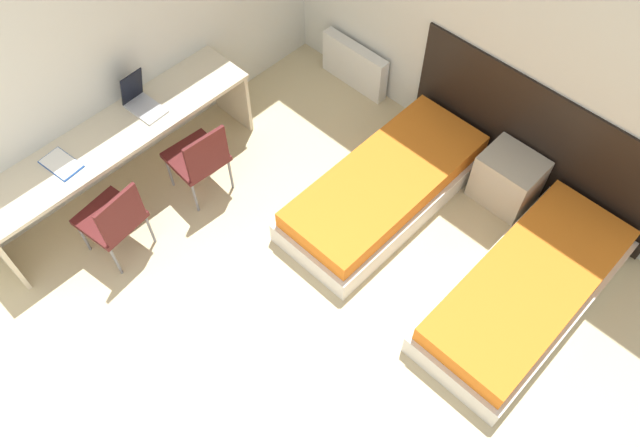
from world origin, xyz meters
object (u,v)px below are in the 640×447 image
Objects in this scene: bed_near_door at (526,291)px; nightstand at (508,179)px; laptop at (141,101)px; bed_near_window at (385,188)px; chair_near_notebook at (113,218)px; chair_near_laptop at (199,157)px.

nightstand reaches higher than bed_near_door.
bed_near_window is at bearing 28.13° from laptop.
chair_near_notebook reaches higher than bed_near_window.
nightstand is 0.63× the size of chair_near_laptop.
chair_near_laptop is 2.29× the size of laptop.
nightstand is 3.35m from chair_near_notebook.
laptop is (-0.57, 0.80, 0.33)m from chair_near_notebook.
bed_near_window is 1.64m from chair_near_laptop.
chair_near_notebook is (-1.98, -2.70, 0.21)m from nightstand.
laptop is at bearing -167.39° from chair_near_laptop.
chair_near_notebook is (-0.00, -0.89, 0.00)m from chair_near_laptop.
chair_near_laptop is (-2.71, -1.03, 0.28)m from bed_near_door.
bed_near_door is (1.47, 0.00, 0.00)m from bed_near_window.
chair_near_notebook is at bearing -57.68° from laptop.
bed_near_door is at bearing 15.34° from laptop.
nightstand is 2.69m from chair_near_laptop.
bed_near_window is at bearing 49.52° from chair_near_notebook.
chair_near_laptop is 1.00× the size of chair_near_notebook.
laptop is (-0.57, -0.09, 0.33)m from chair_near_laptop.
chair_near_notebook is 1.04m from laptop.
nightstand is (-0.73, 0.79, 0.06)m from bed_near_door.
bed_near_window is 5.54× the size of laptop.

